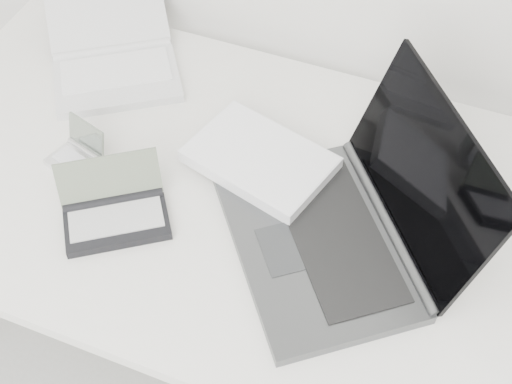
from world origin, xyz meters
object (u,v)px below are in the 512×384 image
at_px(laptop_large, 323,206).
at_px(palmtop_charcoal, 115,212).
at_px(netbook_open_white, 114,61).
at_px(desk, 278,216).

height_order(laptop_large, palmtop_charcoal, laptop_large).
bearing_deg(netbook_open_white, laptop_large, -57.07).
relative_size(desk, netbook_open_white, 3.67).
distance_m(laptop_large, palmtop_charcoal, 0.39).
bearing_deg(palmtop_charcoal, laptop_large, -14.07).
relative_size(desk, laptop_large, 2.57).
bearing_deg(laptop_large, netbook_open_white, -151.00).
distance_m(laptop_large, netbook_open_white, 0.62).
bearing_deg(laptop_large, desk, -136.88).
height_order(desk, laptop_large, laptop_large).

